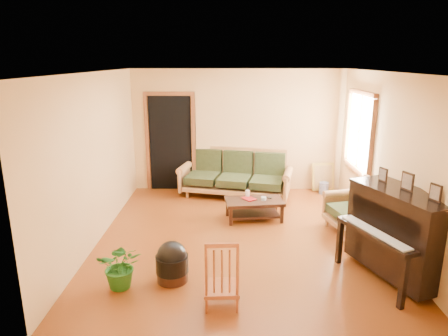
{
  "coord_description": "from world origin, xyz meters",
  "views": [
    {
      "loc": [
        -0.2,
        -5.96,
        2.77
      ],
      "look_at": [
        -0.27,
        0.2,
        1.1
      ],
      "focal_mm": 32.0,
      "sensor_mm": 36.0,
      "label": 1
    }
  ],
  "objects_px": {
    "ceramic_crock": "(324,188)",
    "piano": "(398,235)",
    "armchair": "(354,206)",
    "footstool": "(172,266)",
    "coffee_table": "(254,210)",
    "potted_plant": "(121,265)",
    "red_chair": "(221,271)",
    "sofa": "(235,174)"
  },
  "relations": [
    {
      "from": "ceramic_crock",
      "to": "piano",
      "type": "bearing_deg",
      "value": -87.55
    },
    {
      "from": "armchair",
      "to": "footstool",
      "type": "bearing_deg",
      "value": -164.92
    },
    {
      "from": "coffee_table",
      "to": "potted_plant",
      "type": "xyz_separation_m",
      "value": [
        -1.79,
        -2.23,
        0.12
      ]
    },
    {
      "from": "red_chair",
      "to": "potted_plant",
      "type": "xyz_separation_m",
      "value": [
        -1.25,
        0.35,
        -0.13
      ]
    },
    {
      "from": "red_chair",
      "to": "ceramic_crock",
      "type": "distance_m",
      "value": 4.56
    },
    {
      "from": "armchair",
      "to": "footstool",
      "type": "distance_m",
      "value": 3.21
    },
    {
      "from": "sofa",
      "to": "coffee_table",
      "type": "distance_m",
      "value": 1.33
    },
    {
      "from": "armchair",
      "to": "coffee_table",
      "type": "bearing_deg",
      "value": 148.45
    },
    {
      "from": "armchair",
      "to": "ceramic_crock",
      "type": "distance_m",
      "value": 1.97
    },
    {
      "from": "coffee_table",
      "to": "potted_plant",
      "type": "distance_m",
      "value": 2.87
    },
    {
      "from": "armchair",
      "to": "footstool",
      "type": "relative_size",
      "value": 2.11
    },
    {
      "from": "armchair",
      "to": "footstool",
      "type": "xyz_separation_m",
      "value": [
        -2.8,
        -1.56,
        -0.25
      ]
    },
    {
      "from": "sofa",
      "to": "armchair",
      "type": "distance_m",
      "value": 2.62
    },
    {
      "from": "coffee_table",
      "to": "piano",
      "type": "height_order",
      "value": "piano"
    },
    {
      "from": "coffee_table",
      "to": "potted_plant",
      "type": "bearing_deg",
      "value": -128.77
    },
    {
      "from": "footstool",
      "to": "ceramic_crock",
      "type": "xyz_separation_m",
      "value": [
        2.76,
        3.51,
        -0.08
      ]
    },
    {
      "from": "piano",
      "to": "armchair",
      "type": "bearing_deg",
      "value": 72.62
    },
    {
      "from": "coffee_table",
      "to": "piano",
      "type": "bearing_deg",
      "value": -48.48
    },
    {
      "from": "sofa",
      "to": "footstool",
      "type": "distance_m",
      "value": 3.45
    },
    {
      "from": "piano",
      "to": "footstool",
      "type": "bearing_deg",
      "value": 160.58
    },
    {
      "from": "coffee_table",
      "to": "ceramic_crock",
      "type": "xyz_separation_m",
      "value": [
        1.58,
        1.44,
        -0.06
      ]
    },
    {
      "from": "red_chair",
      "to": "potted_plant",
      "type": "height_order",
      "value": "red_chair"
    },
    {
      "from": "sofa",
      "to": "ceramic_crock",
      "type": "distance_m",
      "value": 1.95
    },
    {
      "from": "armchair",
      "to": "potted_plant",
      "type": "relative_size",
      "value": 1.48
    },
    {
      "from": "armchair",
      "to": "footstool",
      "type": "height_order",
      "value": "armchair"
    },
    {
      "from": "sofa",
      "to": "armchair",
      "type": "bearing_deg",
      "value": -29.04
    },
    {
      "from": "sofa",
      "to": "armchair",
      "type": "relative_size",
      "value": 2.53
    },
    {
      "from": "piano",
      "to": "ceramic_crock",
      "type": "xyz_separation_m",
      "value": [
        -0.14,
        3.39,
        -0.47
      ]
    },
    {
      "from": "coffee_table",
      "to": "piano",
      "type": "xyz_separation_m",
      "value": [
        1.72,
        -1.95,
        0.41
      ]
    },
    {
      "from": "footstool",
      "to": "ceramic_crock",
      "type": "height_order",
      "value": "footstool"
    },
    {
      "from": "armchair",
      "to": "red_chair",
      "type": "bearing_deg",
      "value": -150.09
    },
    {
      "from": "coffee_table",
      "to": "ceramic_crock",
      "type": "height_order",
      "value": "coffee_table"
    },
    {
      "from": "sofa",
      "to": "potted_plant",
      "type": "height_order",
      "value": "sofa"
    },
    {
      "from": "armchair",
      "to": "red_chair",
      "type": "relative_size",
      "value": 1.04
    },
    {
      "from": "sofa",
      "to": "ceramic_crock",
      "type": "xyz_separation_m",
      "value": [
        1.9,
        0.18,
        -0.36
      ]
    },
    {
      "from": "armchair",
      "to": "ceramic_crock",
      "type": "relative_size",
      "value": 3.57
    },
    {
      "from": "sofa",
      "to": "potted_plant",
      "type": "xyz_separation_m",
      "value": [
        -1.47,
        -3.49,
        -0.18
      ]
    },
    {
      "from": "footstool",
      "to": "red_chair",
      "type": "height_order",
      "value": "red_chair"
    },
    {
      "from": "footstool",
      "to": "ceramic_crock",
      "type": "distance_m",
      "value": 4.47
    },
    {
      "from": "footstool",
      "to": "potted_plant",
      "type": "distance_m",
      "value": 0.64
    },
    {
      "from": "sofa",
      "to": "red_chair",
      "type": "xyz_separation_m",
      "value": [
        -0.21,
        -3.85,
        -0.05
      ]
    },
    {
      "from": "sofa",
      "to": "footstool",
      "type": "bearing_deg",
      "value": -91.18
    }
  ]
}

